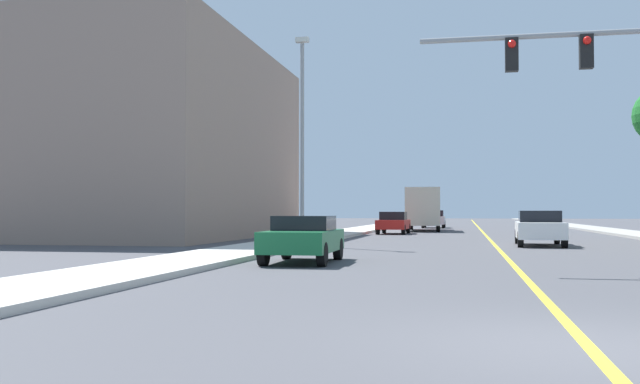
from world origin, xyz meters
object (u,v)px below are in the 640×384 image
object	(u,v)px
car_white	(540,228)
car_green	(303,238)
car_silver	(434,219)
car_red	(393,223)
street_lamp	(302,129)
delivery_truck	(424,208)

from	to	relation	value
car_white	car_green	world-z (taller)	car_white
car_silver	car_red	xyz separation A→B (m)	(-1.84, -17.02, -0.05)
street_lamp	car_red	xyz separation A→B (m)	(2.19, 16.33, -4.15)
delivery_truck	car_white	bearing A→B (deg)	-76.38
car_silver	delivery_truck	xyz separation A→B (m)	(-0.34, -9.58, 0.88)
car_green	delivery_truck	xyz separation A→B (m)	(1.53, 32.98, 0.97)
car_white	car_red	size ratio (longest dim) A/B	1.10
delivery_truck	street_lamp	bearing A→B (deg)	-100.79
car_silver	delivery_truck	bearing A→B (deg)	-91.76
street_lamp	delivery_truck	xyz separation A→B (m)	(3.70, 23.77, -3.21)
car_green	car_white	bearing A→B (deg)	-124.80
car_red	street_lamp	bearing A→B (deg)	83.53
car_green	delivery_truck	world-z (taller)	delivery_truck
car_silver	car_red	size ratio (longest dim) A/B	0.98
street_lamp	delivery_truck	distance (m)	24.27
car_white	delivery_truck	xyz separation A→B (m)	(-6.01, 21.57, 0.90)
car_green	delivery_truck	bearing A→B (deg)	-93.97
car_red	delivery_truck	size ratio (longest dim) A/B	0.48
car_red	car_green	bearing A→B (deg)	91.12
car_green	car_red	xyz separation A→B (m)	(0.03, 25.54, 0.03)
street_lamp	car_white	size ratio (longest dim) A/B	1.89
delivery_truck	car_green	bearing A→B (deg)	-94.61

